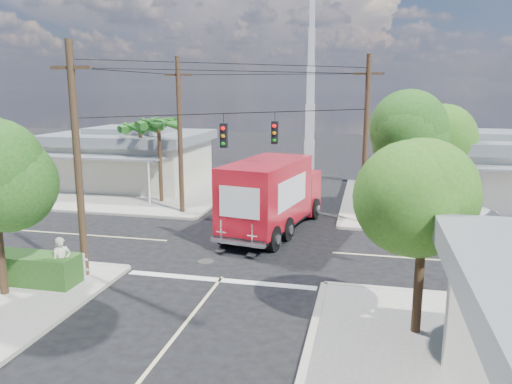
% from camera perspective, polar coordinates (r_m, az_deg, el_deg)
% --- Properties ---
extents(ground, '(120.00, 120.00, 0.00)m').
position_cam_1_polar(ground, '(23.52, -1.09, -6.23)').
color(ground, black).
rests_on(ground, ground).
extents(sidewalk_ne, '(14.12, 14.12, 0.14)m').
position_cam_1_polar(sidewalk_ne, '(33.81, 21.85, -1.37)').
color(sidewalk_ne, gray).
rests_on(sidewalk_ne, ground).
extents(sidewalk_nw, '(14.12, 14.12, 0.14)m').
position_cam_1_polar(sidewalk_nw, '(37.13, -13.45, 0.28)').
color(sidewalk_nw, gray).
rests_on(sidewalk_nw, ground).
extents(road_markings, '(32.00, 32.00, 0.01)m').
position_cam_1_polar(road_markings, '(22.16, -2.01, -7.37)').
color(road_markings, beige).
rests_on(road_markings, ground).
extents(building_ne, '(11.80, 10.20, 4.50)m').
position_cam_1_polar(building_ne, '(34.76, 24.50, 2.53)').
color(building_ne, silver).
rests_on(building_ne, sidewalk_ne).
extents(building_nw, '(10.80, 10.20, 4.30)m').
position_cam_1_polar(building_nw, '(38.67, -14.06, 3.93)').
color(building_nw, beige).
rests_on(building_nw, sidewalk_nw).
extents(radio_tower, '(0.80, 0.80, 17.00)m').
position_cam_1_polar(radio_tower, '(42.02, 6.22, 9.50)').
color(radio_tower, silver).
rests_on(radio_tower, ground).
extents(tree_ne_front, '(4.21, 4.14, 6.66)m').
position_cam_1_polar(tree_ne_front, '(28.62, 16.51, 6.28)').
color(tree_ne_front, '#422D1C').
rests_on(tree_ne_front, sidewalk_ne).
extents(tree_ne_back, '(3.77, 3.66, 5.82)m').
position_cam_1_polar(tree_ne_back, '(31.13, 21.01, 5.32)').
color(tree_ne_back, '#422D1C').
rests_on(tree_ne_back, sidewalk_ne).
extents(tree_se, '(3.67, 3.54, 5.62)m').
position_cam_1_polar(tree_se, '(14.90, 18.72, -1.38)').
color(tree_se, '#422D1C').
rests_on(tree_se, sidewalk_se).
extents(palm_nw_front, '(3.01, 3.08, 5.59)m').
position_cam_1_polar(palm_nw_front, '(32.00, -11.07, 7.58)').
color(palm_nw_front, '#422D1C').
rests_on(palm_nw_front, sidewalk_nw).
extents(palm_nw_back, '(3.01, 3.08, 5.19)m').
position_cam_1_polar(palm_nw_back, '(34.22, -13.12, 7.13)').
color(palm_nw_back, '#422D1C').
rests_on(palm_nw_back, sidewalk_nw).
extents(utility_poles, '(12.00, 10.68, 9.00)m').
position_cam_1_polar(utility_poles, '(24.47, -3.84, 5.66)').
color(utility_poles, '#473321').
rests_on(utility_poles, ground).
extents(picket_fence, '(5.94, 0.06, 1.00)m').
position_cam_1_polar(picket_fence, '(21.84, -25.39, -6.96)').
color(picket_fence, silver).
rests_on(picket_fence, sidewalk_sw).
extents(hedge_sw, '(6.20, 1.20, 1.10)m').
position_cam_1_polar(hedge_sw, '(21.38, -27.13, -7.50)').
color(hedge_sw, '#1C4016').
rests_on(hedge_sw, sidewalk_sw).
extents(vending_boxes, '(1.90, 0.50, 1.10)m').
position_cam_1_polar(vending_boxes, '(28.69, 14.69, -1.87)').
color(vending_boxes, '#A81C12').
rests_on(vending_boxes, sidewalk_ne).
extents(delivery_truck, '(4.17, 9.04, 3.77)m').
position_cam_1_polar(delivery_truck, '(25.43, 1.89, -0.38)').
color(delivery_truck, black).
rests_on(delivery_truck, ground).
extents(parked_car, '(6.79, 4.91, 1.72)m').
position_cam_1_polar(parked_car, '(25.84, 24.29, -3.66)').
color(parked_car, silver).
rests_on(parked_car, ground).
extents(pedestrian, '(0.78, 0.79, 1.84)m').
position_cam_1_polar(pedestrian, '(19.70, -21.29, -7.43)').
color(pedestrian, beige).
rests_on(pedestrian, sidewalk_sw).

